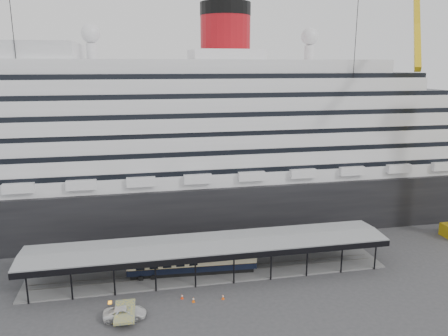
# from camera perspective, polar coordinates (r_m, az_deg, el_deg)

# --- Properties ---
(ground) EXTENTS (200.00, 200.00, 0.00)m
(ground) POSITION_cam_1_polar(r_m,az_deg,el_deg) (66.42, -1.05, -15.41)
(ground) COLOR #353538
(ground) RESTS_ON ground
(cruise_ship) EXTENTS (130.00, 30.00, 43.90)m
(cruise_ship) POSITION_cam_1_polar(r_m,az_deg,el_deg) (90.92, -4.77, 4.70)
(cruise_ship) COLOR black
(cruise_ship) RESTS_ON ground
(platform_canopy) EXTENTS (56.00, 9.18, 5.30)m
(platform_canopy) POSITION_cam_1_polar(r_m,az_deg,el_deg) (69.75, -1.83, -11.77)
(platform_canopy) COLOR slate
(platform_canopy) RESTS_ON ground
(port_truck) EXTENTS (5.52, 2.64, 1.52)m
(port_truck) POSITION_cam_1_polar(r_m,az_deg,el_deg) (60.64, -12.82, -17.98)
(port_truck) COLOR silver
(port_truck) RESTS_ON ground
(pullman_carriage) EXTENTS (20.08, 3.76, 19.60)m
(pullman_carriage) POSITION_cam_1_polar(r_m,az_deg,el_deg) (69.36, -4.16, -11.91)
(pullman_carriage) COLOR black
(pullman_carriage) RESTS_ON ground
(traffic_cone_left) EXTENTS (0.43, 0.43, 0.74)m
(traffic_cone_left) POSITION_cam_1_polar(r_m,az_deg,el_deg) (63.91, -5.49, -16.34)
(traffic_cone_left) COLOR #FB3E0D
(traffic_cone_left) RESTS_ON ground
(traffic_cone_mid) EXTENTS (0.47, 0.47, 0.79)m
(traffic_cone_mid) POSITION_cam_1_polar(r_m,az_deg,el_deg) (63.00, -4.02, -16.76)
(traffic_cone_mid) COLOR #E85E0C
(traffic_cone_mid) RESTS_ON ground
(traffic_cone_right) EXTENTS (0.51, 0.51, 0.76)m
(traffic_cone_right) POSITION_cam_1_polar(r_m,az_deg,el_deg) (63.52, -0.13, -16.46)
(traffic_cone_right) COLOR #ED550D
(traffic_cone_right) RESTS_ON ground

